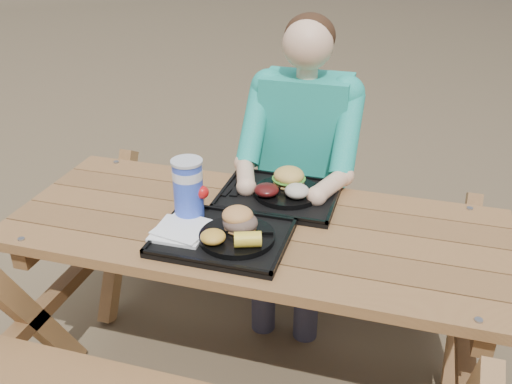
# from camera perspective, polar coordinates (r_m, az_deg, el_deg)

# --- Properties ---
(ground) EXTENTS (60.00, 60.00, 0.00)m
(ground) POSITION_cam_1_polar(r_m,az_deg,el_deg) (2.54, 0.00, -17.89)
(ground) COLOR #999999
(ground) RESTS_ON ground
(picnic_table) EXTENTS (1.80, 1.49, 0.75)m
(picnic_table) POSITION_cam_1_polar(r_m,az_deg,el_deg) (2.29, 0.00, -11.29)
(picnic_table) COLOR #999999
(picnic_table) RESTS_ON ground
(tray_near) EXTENTS (0.45, 0.35, 0.02)m
(tray_near) POSITION_cam_1_polar(r_m,az_deg,el_deg) (1.97, -3.38, -4.67)
(tray_near) COLOR black
(tray_near) RESTS_ON picnic_table
(tray_far) EXTENTS (0.45, 0.35, 0.02)m
(tray_far) POSITION_cam_1_polar(r_m,az_deg,el_deg) (2.24, 2.31, -0.48)
(tray_far) COLOR black
(tray_far) RESTS_ON picnic_table
(plate_near) EXTENTS (0.26, 0.26, 0.02)m
(plate_near) POSITION_cam_1_polar(r_m,az_deg,el_deg) (1.94, -1.91, -4.49)
(plate_near) COLOR black
(plate_near) RESTS_ON tray_near
(plate_far) EXTENTS (0.26, 0.26, 0.02)m
(plate_far) POSITION_cam_1_polar(r_m,az_deg,el_deg) (2.23, 3.13, -0.01)
(plate_far) COLOR black
(plate_far) RESTS_ON tray_far
(napkin_stack) EXTENTS (0.18, 0.18, 0.02)m
(napkin_stack) POSITION_cam_1_polar(r_m,az_deg,el_deg) (2.00, -7.55, -3.78)
(napkin_stack) COLOR white
(napkin_stack) RESTS_ON tray_near
(soda_cup) EXTENTS (0.11, 0.11, 0.21)m
(soda_cup) POSITION_cam_1_polar(r_m,az_deg,el_deg) (2.04, -6.79, 0.17)
(soda_cup) COLOR blue
(soda_cup) RESTS_ON tray_near
(condiment_bbq) EXTENTS (0.05, 0.05, 0.03)m
(condiment_bbq) POSITION_cam_1_polar(r_m,az_deg,el_deg) (2.07, -1.92, -2.24)
(condiment_bbq) COLOR #341005
(condiment_bbq) RESTS_ON tray_near
(condiment_mustard) EXTENTS (0.05, 0.05, 0.03)m
(condiment_mustard) POSITION_cam_1_polar(r_m,az_deg,el_deg) (2.04, -0.91, -2.59)
(condiment_mustard) COLOR gold
(condiment_mustard) RESTS_ON tray_near
(sandwich) EXTENTS (0.11, 0.11, 0.12)m
(sandwich) POSITION_cam_1_polar(r_m,az_deg,el_deg) (1.94, -1.60, -2.18)
(sandwich) COLOR #CF8949
(sandwich) RESTS_ON plate_near
(mac_cheese) EXTENTS (0.09, 0.09, 0.04)m
(mac_cheese) POSITION_cam_1_polar(r_m,az_deg,el_deg) (1.89, -4.33, -4.49)
(mac_cheese) COLOR gold
(mac_cheese) RESTS_ON plate_near
(corn_cob) EXTENTS (0.11, 0.11, 0.05)m
(corn_cob) POSITION_cam_1_polar(r_m,az_deg,el_deg) (1.86, -0.84, -4.76)
(corn_cob) COLOR yellow
(corn_cob) RESTS_ON plate_near
(cutlery_far) EXTENTS (0.04, 0.18, 0.01)m
(cutlery_far) POSITION_cam_1_polar(r_m,az_deg,el_deg) (2.29, -1.77, 0.59)
(cutlery_far) COLOR black
(cutlery_far) RESTS_ON tray_far
(burger) EXTENTS (0.12, 0.12, 0.11)m
(burger) POSITION_cam_1_polar(r_m,az_deg,el_deg) (2.24, 3.32, 2.03)
(burger) COLOR gold
(burger) RESTS_ON plate_far
(baked_beans) EXTENTS (0.10, 0.10, 0.04)m
(baked_beans) POSITION_cam_1_polar(r_m,az_deg,el_deg) (2.17, 1.05, 0.20)
(baked_beans) COLOR #450D0D
(baked_beans) RESTS_ON plate_far
(potato_salad) EXTENTS (0.09, 0.09, 0.05)m
(potato_salad) POSITION_cam_1_polar(r_m,az_deg,el_deg) (2.16, 4.11, 0.11)
(potato_salad) COLOR beige
(potato_salad) RESTS_ON plate_far
(diner) EXTENTS (0.48, 0.84, 1.28)m
(diner) POSITION_cam_1_polar(r_m,az_deg,el_deg) (2.64, 4.68, 1.11)
(diner) COLOR teal
(diner) RESTS_ON ground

